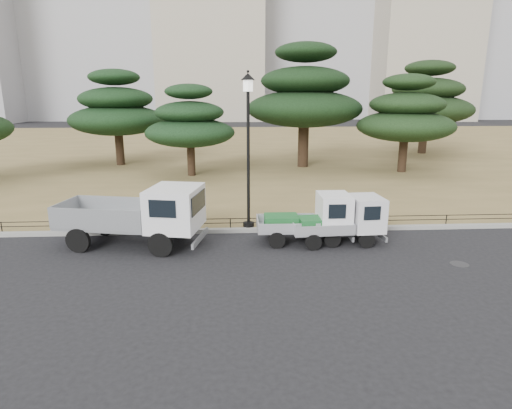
{
  "coord_description": "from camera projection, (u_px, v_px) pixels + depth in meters",
  "views": [
    {
      "loc": [
        -0.91,
        -13.86,
        5.38
      ],
      "look_at": [
        0.0,
        2.0,
        1.3
      ],
      "focal_mm": 30.0,
      "sensor_mm": 36.0,
      "label": 1
    }
  ],
  "objects": [
    {
      "name": "street_lamp",
      "position": [
        248.0,
        126.0,
        16.53
      ],
      "size": [
        0.54,
        0.54,
        6.03
      ],
      "color": "black",
      "rests_on": "lawn"
    },
    {
      "name": "pine_center_right",
      "position": [
        305.0,
        96.0,
        30.94
      ],
      "size": [
        8.35,
        8.35,
        8.86
      ],
      "color": "black",
      "rests_on": "lawn"
    },
    {
      "name": "pine_east_near",
      "position": [
        406.0,
        116.0,
        29.07
      ],
      "size": [
        6.55,
        6.55,
        6.62
      ],
      "color": "black",
      "rests_on": "lawn"
    },
    {
      "name": "pine_east_far",
      "position": [
        427.0,
        100.0,
        38.48
      ],
      "size": [
        8.19,
        8.19,
        8.22
      ],
      "color": "black",
      "rests_on": "lawn"
    },
    {
      "name": "pine_center_left",
      "position": [
        190.0,
        123.0,
        27.82
      ],
      "size": [
        5.84,
        5.84,
        5.94
      ],
      "color": "black",
      "rests_on": "lawn"
    },
    {
      "name": "pine_west_near",
      "position": [
        117.0,
        111.0,
        32.02
      ],
      "size": [
        7.1,
        7.1,
        7.1
      ],
      "color": "black",
      "rests_on": "lawn"
    },
    {
      "name": "curb",
      "position": [
        255.0,
        230.0,
        17.29
      ],
      "size": [
        120.0,
        0.25,
        0.16
      ],
      "primitive_type": "cube",
      "color": "gray",
      "rests_on": "ground"
    },
    {
      "name": "manhole",
      "position": [
        459.0,
        264.0,
        13.99
      ],
      "size": [
        0.6,
        0.6,
        0.01
      ],
      "primitive_type": "cylinder",
      "color": "#2D2D30",
      "rests_on": "ground"
    },
    {
      "name": "truck_kei_rear",
      "position": [
        344.0,
        220.0,
        15.83
      ],
      "size": [
        3.42,
        1.63,
        1.75
      ],
      "rotation": [
        0.0,
        0.0,
        0.06
      ],
      "color": "black",
      "rests_on": "ground"
    },
    {
      "name": "tarp_pile",
      "position": [
        95.0,
        216.0,
        17.53
      ],
      "size": [
        1.74,
        1.41,
        1.04
      ],
      "rotation": [
        0.0,
        0.0,
        -0.19
      ],
      "color": "#1524A8",
      "rests_on": "lawn"
    },
    {
      "name": "tower_east",
      "position": [
        423.0,
        4.0,
        90.34
      ],
      "size": [
        20.0,
        18.0,
        48.0
      ],
      "primitive_type": "cube",
      "color": "#AAA08C",
      "rests_on": "ground"
    },
    {
      "name": "ground",
      "position": [
        259.0,
        255.0,
        14.79
      ],
      "size": [
        220.0,
        220.0,
        0.0
      ],
      "primitive_type": "plane",
      "color": "black"
    },
    {
      "name": "lawn",
      "position": [
        240.0,
        148.0,
        44.36
      ],
      "size": [
        120.0,
        56.0,
        0.15
      ],
      "primitive_type": "cube",
      "color": "olive",
      "rests_on": "ground"
    },
    {
      "name": "truck_kei_front",
      "position": [
        311.0,
        219.0,
        15.96
      ],
      "size": [
        3.45,
        1.53,
        1.82
      ],
      "rotation": [
        0.0,
        0.0,
        -0.01
      ],
      "color": "black",
      "rests_on": "ground"
    },
    {
      "name": "pipe_fence",
      "position": [
        255.0,
        220.0,
        17.34
      ],
      "size": [
        38.0,
        0.04,
        0.4
      ],
      "color": "black",
      "rests_on": "lawn"
    },
    {
      "name": "truck_large",
      "position": [
        139.0,
        213.0,
        15.43
      ],
      "size": [
        5.42,
        2.96,
        2.23
      ],
      "rotation": [
        0.0,
        0.0,
        -0.2
      ],
      "color": "black",
      "rests_on": "ground"
    }
  ]
}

